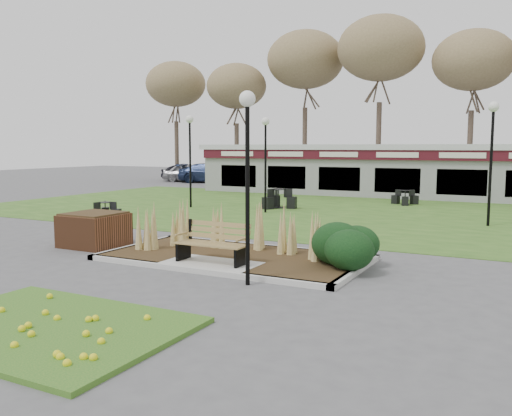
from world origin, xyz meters
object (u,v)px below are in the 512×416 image
at_px(bistro_set_a, 105,213).
at_px(car_silver, 189,173).
at_px(park_bench, 214,242).
at_px(lamp_post_mid_left, 266,144).
at_px(lamp_post_near_left, 247,145).
at_px(car_blue, 211,173).
at_px(food_pavilion, 403,170).
at_px(brick_planter, 94,229).
at_px(bistro_set_c, 405,200).
at_px(lamp_post_far_left, 190,141).
at_px(bistro_set_b, 278,202).
at_px(car_black, 187,173).
at_px(lamp_post_mid_right, 492,136).

bearing_deg(bistro_set_a, car_silver, 116.14).
relative_size(park_bench, lamp_post_mid_left, 0.43).
bearing_deg(lamp_post_near_left, car_blue, 123.53).
bearing_deg(park_bench, food_pavilion, 90.00).
bearing_deg(car_silver, brick_planter, -163.83).
relative_size(food_pavilion, bistro_set_a, 20.80).
xyz_separation_m(food_pavilion, lamp_post_near_left, (1.46, -20.76, 1.34)).
xyz_separation_m(bistro_set_c, car_silver, (-18.91, 9.45, 0.46)).
relative_size(lamp_post_mid_left, bistro_set_a, 3.37).
bearing_deg(park_bench, lamp_post_far_left, 126.74).
distance_m(food_pavilion, bistro_set_b, 9.07).
relative_size(park_bench, food_pavilion, 0.07).
xyz_separation_m(brick_planter, lamp_post_near_left, (5.86, -1.80, 2.34)).
bearing_deg(park_bench, car_silver, 125.49).
bearing_deg(lamp_post_far_left, bistro_set_c, 33.95).
relative_size(lamp_post_near_left, bistro_set_b, 2.40).
relative_size(car_black, car_blue, 0.78).
relative_size(brick_planter, car_blue, 0.29).
distance_m(brick_planter, car_blue, 26.74).
bearing_deg(food_pavilion, car_blue, 161.63).
height_order(food_pavilion, car_black, food_pavilion).
relative_size(park_bench, bistro_set_c, 1.35).
xyz_separation_m(lamp_post_mid_right, bistro_set_a, (-13.23, -4.74, -2.91)).
bearing_deg(brick_planter, park_bench, -9.69).
bearing_deg(bistro_set_a, lamp_post_far_left, 82.09).
xyz_separation_m(lamp_post_far_left, bistro_set_a, (-0.67, -4.81, -2.81)).
height_order(food_pavilion, lamp_post_mid_left, lamp_post_mid_left).
bearing_deg(park_bench, bistro_set_a, 147.47).
height_order(lamp_post_near_left, car_black, lamp_post_near_left).
height_order(lamp_post_mid_left, bistro_set_a, lamp_post_mid_left).
relative_size(lamp_post_mid_left, bistro_set_c, 3.17).
height_order(lamp_post_near_left, bistro_set_b, lamp_post_near_left).
bearing_deg(food_pavilion, car_black, 161.06).
relative_size(brick_planter, lamp_post_mid_left, 0.38).
bearing_deg(lamp_post_near_left, bistro_set_b, 112.54).
bearing_deg(lamp_post_mid_left, car_silver, 133.15).
bearing_deg(bistro_set_b, lamp_post_far_left, -157.17).
bearing_deg(car_black, lamp_post_near_left, -162.53).
bearing_deg(food_pavilion, car_silver, 163.17).
height_order(lamp_post_far_left, car_black, lamp_post_far_left).
bearing_deg(car_blue, brick_planter, -169.47).
xyz_separation_m(brick_planter, bistro_set_a, (-3.73, 4.43, -0.24)).
bearing_deg(lamp_post_near_left, lamp_post_far_left, 128.93).
xyz_separation_m(lamp_post_far_left, bistro_set_b, (3.69, 1.55, -2.74)).
distance_m(bistro_set_c, car_blue, 19.15).
relative_size(bistro_set_a, bistro_set_c, 0.94).
bearing_deg(bistro_set_b, brick_planter, -93.34).
xyz_separation_m(lamp_post_near_left, bistro_set_b, (-5.23, 12.60, -2.51)).
relative_size(park_bench, car_blue, 0.33).
xyz_separation_m(lamp_post_near_left, bistro_set_a, (-9.59, 6.23, -2.58)).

